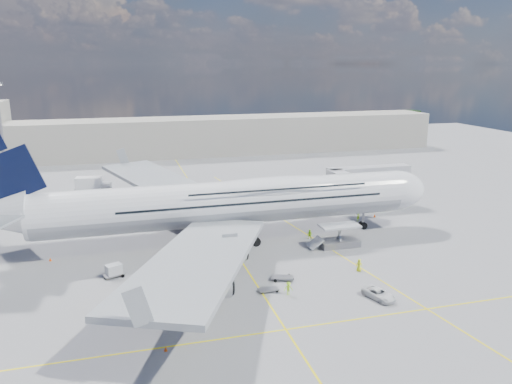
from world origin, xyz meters
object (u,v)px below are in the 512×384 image
object	(u,v)px
dolly_row_a	(164,317)
cone_tail	(50,259)
cargo_loader	(338,239)
dolly_row_c	(203,290)
service_van	(379,294)
crew_tug	(288,288)
crew_van	(359,265)
cone_wing_right_inner	(154,300)
airliner	(229,202)
dolly_row_b	(144,309)
crew_nose	(358,216)
dolly_nose_far	(282,277)
crew_wing	(189,261)
crew_loader	(310,235)
cone_nose	(375,216)
dolly_back	(114,270)
jet_bridge	(361,178)
light_mast	(2,143)
cone_wing_left_outer	(149,200)
dolly_nose_near	(268,289)
cone_wing_left_inner	(159,228)
catering_truck_inner	(185,206)
cone_wing_right_outer	(166,349)
catering_truck_outer	(93,188)
baggage_tug	(163,301)

from	to	relation	value
dolly_row_a	cone_tail	distance (m)	27.24
cargo_loader	dolly_row_c	size ratio (longest dim) A/B	2.62
service_van	crew_tug	bearing A→B (deg)	140.30
crew_van	cone_wing_right_inner	distance (m)	29.36
dolly_row_a	service_van	xyz separation A→B (m)	(26.97, -1.92, 0.29)
airliner	dolly_row_b	size ratio (longest dim) A/B	22.96
crew_nose	service_van	bearing A→B (deg)	-140.48
dolly_nose_far	crew_wing	size ratio (longest dim) A/B	1.86
crew_loader	cone_nose	distance (m)	19.03
dolly_back	cone_nose	xyz separation A→B (m)	(49.16, 15.61, -0.67)
crew_van	dolly_row_c	bearing A→B (deg)	40.90
jet_bridge	light_mast	world-z (taller)	light_mast
crew_loader	cone_wing_left_outer	distance (m)	40.80
crew_nose	crew_tug	xyz separation A→B (m)	(-23.11, -26.12, -0.08)
airliner	cone_nose	bearing A→B (deg)	10.79
dolly_nose_near	light_mast	bearing A→B (deg)	122.53
crew_nose	cone_wing_left_inner	world-z (taller)	crew_nose
jet_bridge	dolly_row_c	world-z (taller)	jet_bridge
dolly_back	cone_wing_right_inner	size ratio (longest dim) A/B	5.88
dolly_row_b	dolly_back	distance (m)	12.05
cone_nose	cone_wing_right_inner	distance (m)	50.86
cone_nose	dolly_nose_near	bearing A→B (deg)	-138.85
light_mast	cone_tail	bearing A→B (deg)	-71.66
crew_van	crew_wing	bearing A→B (deg)	20.13
catering_truck_inner	cone_wing_left_inner	size ratio (longest dim) A/B	9.83
light_mast	crew_nose	world-z (taller)	light_mast
dolly_row_b	cone_wing_right_outer	xyz separation A→B (m)	(1.67, -9.37, -0.11)
dolly_row_b	cone_tail	world-z (taller)	cone_tail
cone_tail	dolly_row_c	bearing A→B (deg)	-39.30
light_mast	cone_wing_left_inner	distance (m)	40.90
catering_truck_inner	cone_wing_right_inner	world-z (taller)	catering_truck_inner
dolly_row_c	catering_truck_outer	bearing A→B (deg)	87.39
jet_bridge	cone_nose	size ratio (longest dim) A/B	29.83
cone_wing_left_inner	cone_wing_right_inner	xyz separation A→B (m)	(-3.17, -28.64, -0.04)
crew_nose	crew_tug	world-z (taller)	crew_nose
jet_bridge	service_van	world-z (taller)	jet_bridge
crew_van	crew_tug	distance (m)	13.09
cargo_loader	crew_wing	xyz separation A→B (m)	(-24.72, -2.20, -0.33)
cone_wing_right_inner	dolly_row_c	bearing A→B (deg)	8.93
dolly_nose_far	dolly_back	bearing A→B (deg)	-177.39
dolly_back	catering_truck_outer	world-z (taller)	catering_truck_outer
dolly_nose_near	cone_wing_left_inner	distance (m)	31.87
catering_truck_inner	crew_loader	xyz separation A→B (m)	(18.44, -20.65, -0.81)
jet_bridge	dolly_nose_near	size ratio (longest dim) A/B	6.95
dolly_row_a	baggage_tug	world-z (taller)	baggage_tug
dolly_nose_near	crew_wing	xyz separation A→B (m)	(-8.82, 10.81, 0.62)
service_van	dolly_row_c	bearing A→B (deg)	140.98
crew_wing	cone_nose	size ratio (longest dim) A/B	2.91
light_mast	dolly_row_c	bearing A→B (deg)	-58.44
baggage_tug	crew_van	world-z (taller)	baggage_tug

